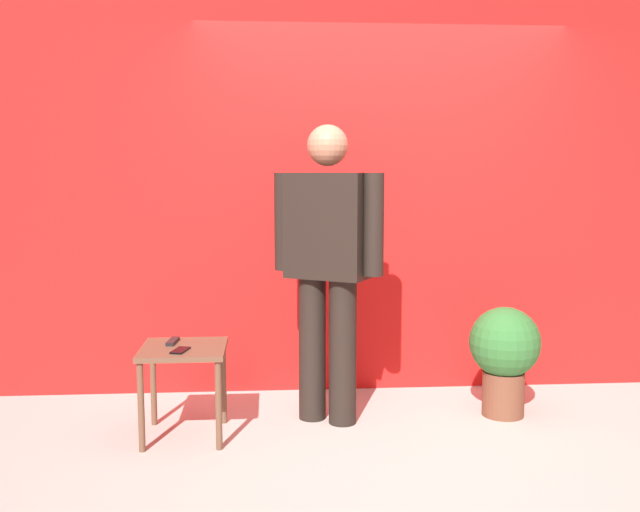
{
  "coord_description": "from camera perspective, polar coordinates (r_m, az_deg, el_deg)",
  "views": [
    {
      "loc": [
        -0.76,
        -3.71,
        1.53
      ],
      "look_at": [
        -0.46,
        0.55,
        1.02
      ],
      "focal_mm": 40.15,
      "sensor_mm": 36.0,
      "label": 1
    }
  ],
  "objects": [
    {
      "name": "ground_plane",
      "position": [
        4.08,
        7.26,
        -15.2
      ],
      "size": [
        12.0,
        12.0,
        0.0
      ],
      "primitive_type": "plane",
      "color": "#B7B2A8"
    },
    {
      "name": "back_wall_red",
      "position": [
        4.97,
        4.77,
        5.24
      ],
      "size": [
        5.78,
        0.12,
        2.78
      ],
      "primitive_type": "cube",
      "color": "red",
      "rests_on": "ground_plane"
    },
    {
      "name": "standing_person",
      "position": [
        4.28,
        0.6,
        -0.17
      ],
      "size": [
        0.67,
        0.45,
        1.79
      ],
      "color": "black",
      "rests_on": "ground_plane"
    },
    {
      "name": "side_table",
      "position": [
        4.19,
        -10.81,
        -8.28
      ],
      "size": [
        0.48,
        0.48,
        0.53
      ],
      "color": "brown",
      "rests_on": "ground_plane"
    },
    {
      "name": "cell_phone",
      "position": [
        4.07,
        -11.08,
        -7.39
      ],
      "size": [
        0.1,
        0.16,
        0.01
      ],
      "primitive_type": "cube",
      "rotation": [
        0.0,
        0.0,
        -0.26
      ],
      "color": "black",
      "rests_on": "side_table"
    },
    {
      "name": "tv_remote",
      "position": [
        4.27,
        -11.66,
        -6.67
      ],
      "size": [
        0.06,
        0.17,
        0.02
      ],
      "primitive_type": "cube",
      "rotation": [
        0.0,
        0.0,
        -0.09
      ],
      "color": "black",
      "rests_on": "side_table"
    },
    {
      "name": "potted_plant",
      "position": [
        4.63,
        14.5,
        -7.39
      ],
      "size": [
        0.44,
        0.44,
        0.69
      ],
      "color": "brown",
      "rests_on": "ground_plane"
    }
  ]
}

